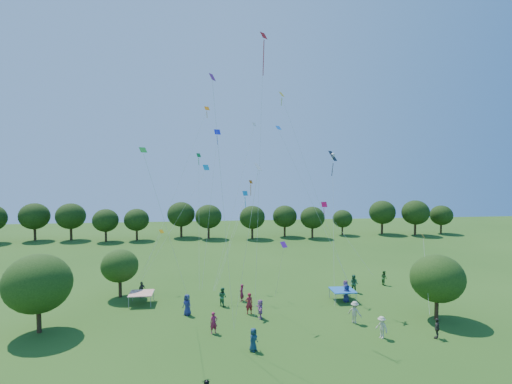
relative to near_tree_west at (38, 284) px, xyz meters
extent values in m
cylinder|color=#422B19|center=(0.00, 0.00, -3.05)|extent=(0.36, 0.36, 1.74)
ellipsoid|color=#234212|center=(0.00, 0.00, 0.01)|extent=(5.13, 5.13, 4.62)
cylinder|color=#422B19|center=(4.47, 8.25, -3.11)|extent=(0.33, 0.33, 1.62)
ellipsoid|color=#234212|center=(4.47, 8.25, -0.75)|extent=(3.66, 3.66, 3.29)
cylinder|color=#422B19|center=(32.68, -1.25, -3.10)|extent=(0.34, 0.34, 1.65)
ellipsoid|color=#234212|center=(32.68, -1.25, -0.36)|extent=(4.49, 4.49, 4.05)
cylinder|color=#422B19|center=(-17.46, 42.61, -2.83)|extent=(0.45, 0.45, 2.17)
ellipsoid|color=#1B330E|center=(-17.46, 42.61, 0.47)|extent=(5.22, 5.22, 4.70)
cylinder|color=#422B19|center=(-11.16, 42.26, -2.84)|extent=(0.44, 0.44, 2.15)
ellipsoid|color=#1B330E|center=(-11.16, 42.26, 0.43)|extent=(5.17, 5.17, 4.65)
cylinder|color=#422B19|center=(-4.57, 39.98, -2.99)|extent=(0.38, 0.38, 1.87)
ellipsoid|color=#1B330E|center=(-4.57, 39.98, -0.15)|extent=(4.48, 4.48, 4.03)
cylinder|color=#422B19|center=(0.64, 40.59, -3.00)|extent=(0.38, 0.38, 1.84)
ellipsoid|color=#1B330E|center=(0.64, 40.59, -0.20)|extent=(4.42, 4.42, 3.98)
cylinder|color=#422B19|center=(8.37, 42.99, -2.85)|extent=(0.44, 0.44, 2.14)
ellipsoid|color=#1B330E|center=(8.37, 42.99, 0.41)|extent=(5.14, 5.14, 4.63)
cylinder|color=#422B19|center=(13.47, 40.82, -2.91)|extent=(0.42, 0.42, 2.03)
ellipsoid|color=#1B330E|center=(13.47, 40.82, 0.17)|extent=(4.86, 4.86, 4.37)
cylinder|color=#422B19|center=(21.45, 39.70, -2.94)|extent=(0.40, 0.40, 1.96)
ellipsoid|color=#1B330E|center=(21.45, 39.70, 0.04)|extent=(4.71, 4.71, 4.24)
cylinder|color=#422B19|center=(27.82, 41.23, -2.96)|extent=(0.39, 0.39, 1.91)
ellipsoid|color=#1B330E|center=(27.82, 41.23, -0.05)|extent=(4.59, 4.59, 4.13)
cylinder|color=#422B19|center=(32.62, 39.06, -2.97)|extent=(0.39, 0.39, 1.89)
ellipsoid|color=#1B330E|center=(32.62, 39.06, -0.10)|extent=(4.54, 4.54, 4.08)
cylinder|color=#422B19|center=(39.28, 41.60, -3.13)|extent=(0.33, 0.33, 1.58)
ellipsoid|color=#1B330E|center=(39.28, 41.60, -0.72)|extent=(3.80, 3.80, 3.42)
cylinder|color=#422B19|center=(47.47, 41.83, -2.85)|extent=(0.44, 0.44, 2.13)
ellipsoid|color=#1B330E|center=(47.47, 41.83, 0.39)|extent=(5.12, 5.12, 4.61)
cylinder|color=#422B19|center=(53.31, 39.84, -2.83)|extent=(0.45, 0.45, 2.18)
ellipsoid|color=#1B330E|center=(53.31, 39.84, 0.49)|extent=(5.24, 5.24, 4.72)
cylinder|color=#422B19|center=(59.34, 40.89, -3.01)|extent=(0.37, 0.37, 1.81)
ellipsoid|color=#1B330E|center=(59.34, 40.89, -0.26)|extent=(4.35, 4.35, 3.91)
cube|color=#DD461A|center=(6.94, 5.80, -2.87)|extent=(2.20, 2.20, 0.08)
cylinder|color=#999999|center=(5.94, 4.80, -3.37)|extent=(0.05, 0.05, 1.10)
cylinder|color=#999999|center=(7.94, 4.80, -3.37)|extent=(0.05, 0.05, 1.10)
cylinder|color=#999999|center=(5.94, 6.80, -3.37)|extent=(0.05, 0.05, 1.10)
cylinder|color=#999999|center=(7.94, 6.80, -3.37)|extent=(0.05, 0.05, 1.10)
cube|color=#1A59AC|center=(26.30, 4.37, -2.87)|extent=(2.20, 2.20, 0.08)
cylinder|color=#999999|center=(25.30, 3.37, -3.37)|extent=(0.05, 0.05, 1.10)
cylinder|color=#999999|center=(27.30, 3.37, -3.37)|extent=(0.05, 0.05, 1.10)
cylinder|color=#999999|center=(25.30, 5.37, -3.37)|extent=(0.05, 0.05, 1.10)
cylinder|color=#999999|center=(27.30, 5.37, -3.37)|extent=(0.05, 0.05, 1.10)
imported|color=navy|center=(11.41, 2.36, -2.99)|extent=(1.01, 0.98, 1.85)
imported|color=maroon|center=(13.67, -1.85, -3.08)|extent=(0.73, 0.59, 1.68)
imported|color=#2B6441|center=(28.34, 6.68, -2.98)|extent=(1.02, 0.99, 1.87)
imported|color=beige|center=(26.36, -4.29, -3.08)|extent=(0.90, 1.20, 1.68)
imported|color=#453B37|center=(6.68, 7.74, -3.11)|extent=(0.89, 1.03, 1.62)
imported|color=#AB64A1|center=(17.69, 0.75, -3.09)|extent=(0.61, 1.57, 1.66)
imported|color=#1A344C|center=(16.40, -5.24, -3.10)|extent=(0.86, 0.90, 1.64)
imported|color=maroon|center=(16.86, 1.97, -2.97)|extent=(0.80, 0.61, 1.90)
imported|color=#2B663C|center=(14.59, 4.34, -3.04)|extent=(0.93, 0.96, 1.76)
imported|color=#B3AA8F|center=(25.41, -1.21, -3.00)|extent=(1.22, 1.25, 1.85)
imported|color=#3A332E|center=(30.52, -4.88, -3.14)|extent=(0.92, 0.95, 1.56)
imported|color=#884F76|center=(26.96, 5.41, -3.06)|extent=(1.03, 1.70, 1.72)
imported|color=navy|center=(26.57, 4.00, -3.06)|extent=(0.96, 0.73, 1.72)
imported|color=maroon|center=(16.50, 5.46, -3.09)|extent=(0.65, 0.74, 1.66)
imported|color=#2F5F29|center=(32.67, 8.91, -3.12)|extent=(0.48, 0.81, 1.59)
cube|color=black|center=(25.13, 4.28, 10.20)|extent=(1.13, 1.27, 0.96)
cube|color=black|center=(25.13, 4.33, 8.89)|extent=(0.11, 0.27, 1.18)
sphere|color=white|center=(25.13, 4.22, 10.30)|extent=(0.35, 0.35, 0.35)
cylinder|color=white|center=(25.13, 4.22, 10.02)|extent=(0.25, 0.49, 0.32)
cylinder|color=white|center=(25.13, 4.22, 10.02)|extent=(0.25, 0.49, 0.32)
cylinder|color=beige|center=(24.51, 1.90, 3.55)|extent=(1.27, 4.78, 12.35)
cube|color=red|center=(18.24, 2.64, 20.62)|extent=(0.72, 0.72, 0.59)
cube|color=red|center=(18.24, 2.69, 18.70)|extent=(0.06, 0.64, 2.94)
cylinder|color=beige|center=(17.55, 0.26, 8.86)|extent=(1.39, 4.79, 22.97)
cube|color=#ED0D46|center=(26.86, 12.62, 4.78)|extent=(0.70, 0.41, 0.60)
cube|color=#ED0D46|center=(26.86, 12.67, 4.00)|extent=(0.15, 0.17, 0.72)
cylinder|color=beige|center=(28.97, 10.41, 0.94)|extent=(4.23, 4.45, 7.14)
cube|color=orange|center=(8.40, 10.26, 2.34)|extent=(0.54, 0.57, 0.38)
cylinder|color=beige|center=(7.22, 9.88, -0.24)|extent=(2.38, 0.77, 4.77)
cube|color=gold|center=(21.39, 10.81, 17.10)|extent=(0.70, 0.75, 0.51)
cube|color=gold|center=(21.39, 10.86, 16.29)|extent=(0.09, 0.20, 0.82)
cylinder|color=beige|center=(24.42, 8.52, 7.11)|extent=(6.07, 4.61, 19.46)
cube|color=#178130|center=(12.36, 11.29, 10.44)|extent=(0.51, 0.47, 0.43)
cube|color=#178130|center=(12.36, 11.34, 9.74)|extent=(0.08, 0.19, 0.79)
cylinder|color=beige|center=(12.38, 8.36, 3.81)|extent=(0.07, 5.88, 12.87)
cube|color=#1521D9|center=(14.37, 10.34, 12.89)|extent=(0.71, 0.51, 0.56)
cube|color=#1521D9|center=(14.37, 10.39, 11.99)|extent=(0.16, 0.22, 0.97)
cylinder|color=beige|center=(13.51, 7.80, 5.00)|extent=(1.74, 5.12, 15.25)
cube|color=#86166F|center=(13.62, -5.68, 15.04)|extent=(0.47, 0.58, 0.47)
cylinder|color=beige|center=(14.35, -5.09, 6.10)|extent=(1.49, 1.21, 17.45)
cube|color=silver|center=(16.63, -6.01, 9.11)|extent=(0.61, 0.70, 0.50)
cylinder|color=beige|center=(15.88, -5.07, 3.12)|extent=(1.54, 1.90, 11.48)
cube|color=#0D87C8|center=(17.49, 11.93, 6.21)|extent=(0.66, 0.50, 0.52)
cube|color=#0D87C8|center=(17.49, 11.98, 5.22)|extent=(0.16, 0.28, 1.23)
cylinder|color=beige|center=(15.64, 8.43, 1.67)|extent=(3.73, 7.02, 8.60)
cube|color=#E1600D|center=(17.79, 8.92, 7.60)|extent=(0.43, 0.40, 0.35)
cube|color=#E1600D|center=(17.79, 8.97, 6.73)|extent=(0.10, 0.28, 1.22)
cylinder|color=beige|center=(15.88, 6.94, 2.41)|extent=(3.85, 3.98, 10.06)
cube|color=orange|center=(13.29, 15.19, 16.08)|extent=(0.67, 0.57, 0.47)
cube|color=orange|center=(13.29, 15.24, 15.34)|extent=(0.12, 0.18, 0.75)
cylinder|color=beige|center=(9.82, 12.25, 6.61)|extent=(6.95, 5.88, 18.47)
cube|color=orange|center=(32.12, 0.18, 3.07)|extent=(0.40, 0.47, 0.35)
cylinder|color=beige|center=(31.43, -1.64, 0.14)|extent=(1.40, 3.67, 5.53)
cube|color=#188628|center=(8.61, -2.61, 10.36)|extent=(0.60, 0.57, 0.39)
cylinder|color=beige|center=(10.25, -1.23, 3.77)|extent=(3.30, 2.79, 12.77)
cube|color=blue|center=(21.57, 13.66, 13.76)|extent=(0.76, 0.72, 0.47)
cylinder|color=beige|center=(24.59, 9.96, 5.44)|extent=(6.06, 7.41, 16.13)
cube|color=#691996|center=(19.48, -0.54, 2.72)|extent=(0.67, 0.64, 0.46)
cylinder|color=beige|center=(19.35, 0.77, -0.07)|extent=(0.28, 2.64, 5.11)
cube|color=silver|center=(18.36, 10.77, 13.81)|extent=(0.49, 0.48, 0.37)
cylinder|color=beige|center=(16.04, 7.71, 5.51)|extent=(4.67, 6.13, 16.26)
cube|color=#0D9CCF|center=(13.14, 14.16, 9.12)|extent=(0.81, 0.70, 0.63)
cylinder|color=beige|center=(9.77, 11.86, 3.10)|extent=(6.76, 4.62, 11.45)
camera|label=1|loc=(13.21, -32.60, 9.01)|focal=28.00mm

